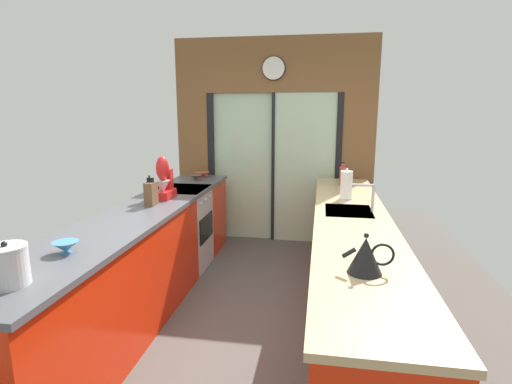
# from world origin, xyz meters

# --- Properties ---
(ground_plane) EXTENTS (5.04, 7.60, 0.02)m
(ground_plane) POSITION_xyz_m (0.00, 0.60, -0.01)
(ground_plane) COLOR #4C4742
(back_wall_unit) EXTENTS (2.64, 0.12, 2.70)m
(back_wall_unit) POSITION_xyz_m (0.00, 2.40, 1.53)
(back_wall_unit) COLOR brown
(back_wall_unit) RESTS_ON ground_plane
(left_counter_run) EXTENTS (0.62, 3.80, 0.92)m
(left_counter_run) POSITION_xyz_m (-0.91, 0.13, 0.47)
(left_counter_run) COLOR red
(left_counter_run) RESTS_ON ground_plane
(right_counter_run) EXTENTS (0.62, 3.80, 0.92)m
(right_counter_run) POSITION_xyz_m (0.91, 0.30, 0.46)
(right_counter_run) COLOR red
(right_counter_run) RESTS_ON ground_plane
(sink_faucet) EXTENTS (0.19, 0.02, 0.24)m
(sink_faucet) POSITION_xyz_m (1.06, 0.55, 1.08)
(sink_faucet) COLOR #B7BABC
(sink_faucet) RESTS_ON right_counter_run
(oven_range) EXTENTS (0.60, 0.60, 0.92)m
(oven_range) POSITION_xyz_m (-0.91, 1.25, 0.46)
(oven_range) COLOR #B7BABC
(oven_range) RESTS_ON ground_plane
(mixing_bowl_near) EXTENTS (0.16, 0.16, 0.07)m
(mixing_bowl_near) POSITION_xyz_m (-0.89, -0.81, 0.96)
(mixing_bowl_near) COLOR teal
(mixing_bowl_near) RESTS_ON left_counter_run
(mixing_bowl_mid) EXTENTS (0.15, 0.15, 0.07)m
(mixing_bowl_mid) POSITION_xyz_m (-0.89, 1.77, 0.96)
(mixing_bowl_mid) COLOR #514C47
(mixing_bowl_mid) RESTS_ON left_counter_run
(mixing_bowl_far) EXTENTS (0.20, 0.20, 0.06)m
(mixing_bowl_far) POSITION_xyz_m (-0.89, 2.02, 0.95)
(mixing_bowl_far) COLOR #BC4C38
(mixing_bowl_far) RESTS_ON left_counter_run
(knife_block) EXTENTS (0.08, 0.14, 0.28)m
(knife_block) POSITION_xyz_m (-0.89, 0.45, 1.03)
(knife_block) COLOR brown
(knife_block) RESTS_ON left_counter_run
(stand_mixer) EXTENTS (0.17, 0.27, 0.42)m
(stand_mixer) POSITION_xyz_m (-0.89, 0.75, 1.08)
(stand_mixer) COLOR red
(stand_mixer) RESTS_ON left_counter_run
(stock_pot) EXTENTS (0.21, 0.21, 0.23)m
(stock_pot) POSITION_xyz_m (-0.89, -1.27, 1.02)
(stock_pot) COLOR #B7BABC
(stock_pot) RESTS_ON left_counter_run
(kettle) EXTENTS (0.28, 0.19, 0.23)m
(kettle) POSITION_xyz_m (0.89, -0.82, 1.02)
(kettle) COLOR black
(kettle) RESTS_ON right_counter_run
(soap_bottle_near) EXTENTS (0.07, 0.07, 0.27)m
(soap_bottle_near) POSITION_xyz_m (0.89, 1.73, 1.04)
(soap_bottle_near) COLOR #B23D2D
(soap_bottle_near) RESTS_ON right_counter_run
(soap_bottle_far) EXTENTS (0.06, 0.06, 0.25)m
(soap_bottle_far) POSITION_xyz_m (0.89, 1.85, 1.03)
(soap_bottle_far) COLOR #339E56
(soap_bottle_far) RESTS_ON right_counter_run
(paper_towel_roll) EXTENTS (0.13, 0.13, 0.31)m
(paper_towel_roll) POSITION_xyz_m (0.89, 1.01, 1.06)
(paper_towel_roll) COLOR #B7BABC
(paper_towel_roll) RESTS_ON right_counter_run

